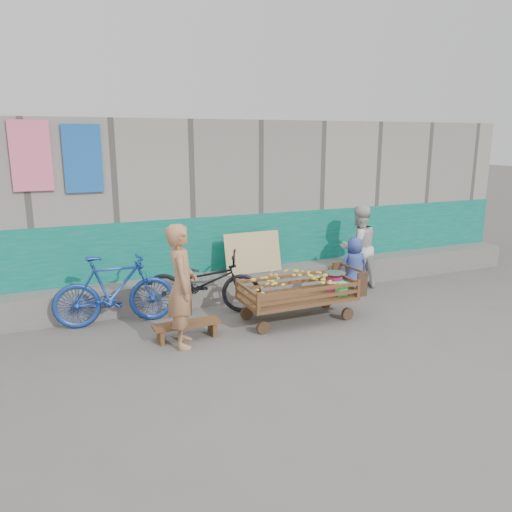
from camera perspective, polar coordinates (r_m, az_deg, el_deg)
name	(u,v)px	position (r m, az deg, el deg)	size (l,w,h in m)	color
ground	(298,349)	(6.69, 4.88, -10.50)	(80.00, 80.00, 0.00)	#5D5955
building_wall	(202,202)	(9.94, -6.15, 6.15)	(12.00, 3.50, 3.00)	gray
banana_cart	(296,286)	(7.50, 4.55, -3.47)	(1.85, 0.84, 0.79)	brown
bench	(187,327)	(6.98, -7.92, -8.04)	(0.92, 0.28, 0.23)	brown
vendor_man	(182,286)	(6.58, -8.47, -3.40)	(0.60, 0.39, 1.64)	#AD764F
woman	(358,247)	(9.25, 11.61, 1.01)	(0.74, 0.58, 1.53)	silver
child	(354,266)	(8.93, 11.15, -1.11)	(0.50, 0.32, 1.02)	#384AA2
bicycle_dark	(203,282)	(7.89, -6.09, -3.03)	(0.64, 1.84, 0.97)	black
bicycle_blue	(115,290)	(7.60, -15.86, -3.79)	(0.50, 1.75, 1.05)	#1C3F99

